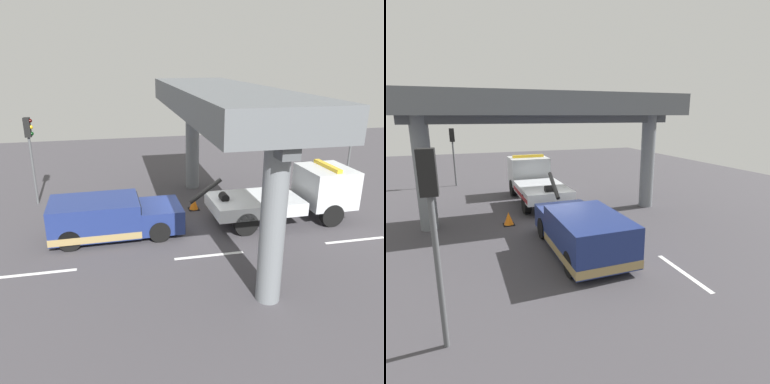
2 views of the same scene
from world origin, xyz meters
TOP-DOWN VIEW (x-y plane):
  - ground_plane at (0.00, 0.00)m, footprint 60.00×40.00m
  - lane_stripe_west at (-6.00, -2.48)m, footprint 2.60×0.16m
  - lane_stripe_mid at (0.00, -2.48)m, footprint 2.60×0.16m
  - lane_stripe_east at (6.00, -2.48)m, footprint 2.60×0.16m
  - tow_truck_white at (4.56, 0.02)m, footprint 7.27×2.50m
  - towed_van_green at (-3.50, -0.00)m, footprint 5.23×2.29m
  - overpass_structure at (1.05, 0.00)m, footprint 3.60×12.81m
  - traffic_light_near at (-6.98, 4.43)m, footprint 0.39×0.32m
  - traffic_light_far at (10.02, 4.43)m, footprint 0.39×0.32m
  - traffic_cone_orange at (0.41, 2.09)m, footprint 0.50×0.50m

SIDE VIEW (x-z plane):
  - ground_plane at x=0.00m, z-range -0.10..0.00m
  - lane_stripe_west at x=-6.00m, z-range 0.00..0.01m
  - lane_stripe_mid at x=0.00m, z-range 0.00..0.01m
  - lane_stripe_east at x=6.00m, z-range 0.00..0.01m
  - traffic_cone_orange at x=0.41m, z-range -0.02..0.58m
  - towed_van_green at x=-3.50m, z-range -0.01..1.57m
  - tow_truck_white at x=4.56m, z-range -0.03..2.43m
  - traffic_light_far at x=10.02m, z-range 0.92..4.89m
  - traffic_light_near at x=-6.98m, z-range 0.97..5.22m
  - overpass_structure at x=1.05m, z-range 2.11..7.93m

